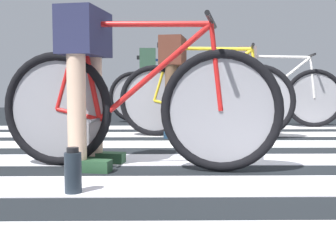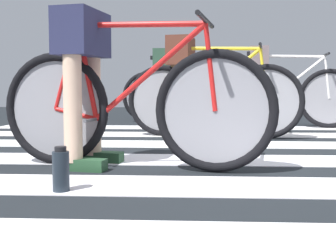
{
  "view_description": "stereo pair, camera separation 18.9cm",
  "coord_description": "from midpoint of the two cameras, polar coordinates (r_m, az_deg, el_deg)",
  "views": [
    {
      "loc": [
        -0.42,
        -3.18,
        0.52
      ],
      "look_at": [
        -0.38,
        -0.23,
        0.29
      ],
      "focal_mm": 44.67,
      "sensor_mm": 36.0,
      "label": 1
    },
    {
      "loc": [
        -0.23,
        -3.18,
        0.52
      ],
      "look_at": [
        -0.38,
        -0.23,
        0.29
      ],
      "focal_mm": 44.67,
      "sensor_mm": 36.0,
      "label": 2
    }
  ],
  "objects": [
    {
      "name": "ground",
      "position": [
        3.24,
        8.66,
        -4.72
      ],
      "size": [
        18.0,
        14.0,
        0.02
      ],
      "color": "black"
    },
    {
      "name": "crosswalk_markings",
      "position": [
        3.25,
        9.17,
        -4.48
      ],
      "size": [
        5.35,
        4.24,
        0.0
      ],
      "color": "silver",
      "rests_on": "ground"
    },
    {
      "name": "bicycle_1_of_4",
      "position": [
        2.53,
        -2.97,
        1.8
      ],
      "size": [
        1.71,
        0.56,
        0.93
      ],
      "rotation": [
        0.0,
        0.0,
        -0.2
      ],
      "color": "black",
      "rests_on": "ground"
    },
    {
      "name": "cyclist_1_of_4",
      "position": [
        2.64,
        -9.48,
        7.05
      ],
      "size": [
        0.38,
        0.45,
        0.97
      ],
      "rotation": [
        0.0,
        0.0,
        -0.2
      ],
      "color": "beige",
      "rests_on": "ground"
    },
    {
      "name": "bicycle_2_of_4",
      "position": [
        4.12,
        7.37,
        2.74
      ],
      "size": [
        1.72,
        0.55,
        0.93
      ],
      "rotation": [
        0.0,
        0.0,
        -0.18
      ],
      "color": "black",
      "rests_on": "ground"
    },
    {
      "name": "cyclist_2_of_4",
      "position": [
        4.16,
        3.12,
        6.29
      ],
      "size": [
        0.38,
        0.44,
        0.99
      ],
      "rotation": [
        0.0,
        0.0,
        -0.18
      ],
      "color": "brown",
      "rests_on": "ground"
    },
    {
      "name": "bicycle_3_of_4",
      "position": [
        5.34,
        16.65,
        2.95
      ],
      "size": [
        1.73,
        0.53,
        0.93
      ],
      "rotation": [
        0.0,
        0.0,
        -0.15
      ],
      "color": "black",
      "rests_on": "ground"
    },
    {
      "name": "cyclist_3_of_4",
      "position": [
        5.32,
        13.37,
        5.74
      ],
      "size": [
        0.37,
        0.44,
        0.99
      ],
      "rotation": [
        0.0,
        0.0,
        -0.15
      ],
      "color": "#A87A5B",
      "rests_on": "ground"
    },
    {
      "name": "bicycle_4_of_4",
      "position": [
        5.92,
        3.03,
        3.24
      ],
      "size": [
        1.74,
        0.52,
        0.93
      ],
      "rotation": [
        0.0,
        0.0,
        0.04
      ],
      "color": "black",
      "rests_on": "ground"
    },
    {
      "name": "cyclist_4_of_4",
      "position": [
        5.92,
        0.01,
        5.93
      ],
      "size": [
        0.32,
        0.42,
        1.02
      ],
      "rotation": [
        0.0,
        0.0,
        0.04
      ],
      "color": "#A87A5B",
      "rests_on": "ground"
    },
    {
      "name": "water_bottle",
      "position": [
        2.03,
        -11.84,
        -6.97
      ],
      "size": [
        0.08,
        0.08,
        0.22
      ],
      "color": "#202933",
      "rests_on": "ground"
    }
  ]
}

